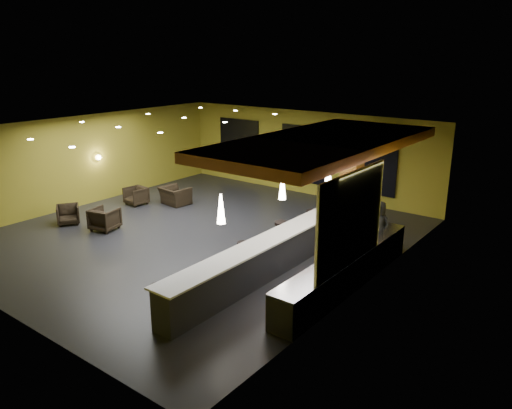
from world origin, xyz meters
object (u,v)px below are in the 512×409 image
Objects in this scene: pendant_1 at (282,187)px; column at (351,179)px; pendant_0 at (221,209)px; staff_a at (336,228)px; pendant_2 at (328,170)px; staff_b at (355,220)px; bar_counter at (271,256)px; bar_stool_2 at (243,251)px; bar_stool_4 at (312,219)px; prep_counter at (346,271)px; staff_c at (378,226)px; bar_stool_3 at (281,231)px; armchair_c at (136,196)px; bar_stool_1 at (207,272)px; armchair_b at (105,219)px; armchair_a at (68,214)px; armchair_d at (175,196)px; bar_stool_0 at (158,296)px.

column is at bearing 90.00° from pendant_1.
staff_a is at bearing 81.19° from pendant_0.
pendant_2 reaches higher than staff_b.
pendant_2 is at bearing 90.00° from bar_counter.
bar_stool_2 is 3.39m from bar_stool_4.
bar_counter is 3.23m from staff_b.
prep_counter is (2.00, 0.50, -0.07)m from bar_counter.
prep_counter is at bearing -83.19° from staff_c.
bar_stool_4 is at bearing 103.61° from pendant_1.
armchair_c is at bearing 177.69° from bar_stool_3.
bar_counter is 1.90m from bar_stool_1.
armchair_b is at bearing -141.70° from column.
pendant_1 is 8.46m from armchair_a.
staff_c reaches higher than armchair_a.
pendant_1 reaches higher than bar_stool_2.
pendant_1 is 3.02m from bar_stool_1.
armchair_c is at bearing -173.59° from staff_c.
bar_stool_1 is (-0.74, -1.75, -0.03)m from bar_counter.
prep_counter is 2.77m from pendant_1.
bar_counter is 8.28m from armchair_c.
bar_stool_4 is (6.15, 0.30, 0.19)m from armchair_d.
column is at bearing 84.67° from bar_stool_0.
pendant_2 is 2.38m from bar_stool_3.
staff_a is at bearing 124.70° from prep_counter.
pendant_0 reaches higher than bar_stool_4.
pendant_1 is 0.45× the size of staff_a.
bar_counter is 11.43× the size of pendant_1.
pendant_2 is (0.00, 3.00, 1.85)m from bar_counter.
prep_counter is at bearing 39.35° from bar_stool_1.
staff_a is at bearing 71.07° from bar_stool_1.
bar_counter is 4.31× the size of staff_b.
pendant_2 reaches higher than bar_stool_3.
pendant_1 is at bearing -76.39° from bar_stool_4.
staff_c is at bearing 98.08° from prep_counter.
staff_a is 7.81m from armchair_b.
bar_stool_1 is (-0.74, 0.25, -1.88)m from pendant_0.
prep_counter is 2.80m from staff_b.
prep_counter reaches higher than armchair_d.
pendant_0 reaches higher than staff_c.
armchair_b is (-6.54, -1.06, -1.96)m from pendant_1.
column is 2.50m from staff_a.
bar_counter is 8.14m from armchair_a.
pendant_1 is (0.00, -4.10, 0.60)m from column.
prep_counter reaches higher than armchair_b.
bar_stool_4 reaches higher than bar_stool_3.
armchair_a is at bearing 172.68° from pendant_0.
bar_stool_1 is at bearing -85.33° from bar_stool_2.
pendant_1 is 4.38m from bar_stool_0.
pendant_2 is at bearing 12.03° from armchair_c.
prep_counter is 4.75m from column.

